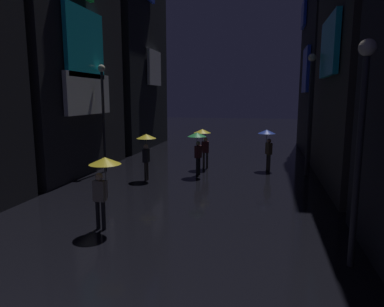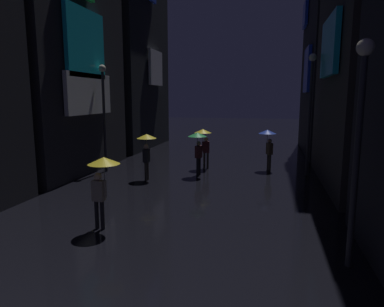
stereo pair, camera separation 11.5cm
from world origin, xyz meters
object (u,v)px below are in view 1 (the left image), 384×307
pedestrian_foreground_right_yellow (146,144)px  pedestrian_far_right_green (197,142)px  streetlamp_right_near (361,127)px  pedestrian_foreground_left_yellow (103,173)px  streetlamp_left_far (103,106)px  pedestrian_midstreet_left_blue (267,138)px  streetlamp_right_far (310,101)px  pedestrian_midstreet_centre_yellow (203,138)px

pedestrian_foreground_right_yellow → pedestrian_far_right_green: 2.51m
streetlamp_right_near → pedestrian_foreground_left_yellow: bearing=172.7°
pedestrian_far_right_green → streetlamp_left_far: (-4.79, -0.14, 1.70)m
pedestrian_foreground_right_yellow → streetlamp_left_far: (-2.68, 1.23, 1.70)m
pedestrian_foreground_left_yellow → streetlamp_left_far: size_ratio=0.39×
pedestrian_midstreet_left_blue → streetlamp_right_far: streetlamp_right_far is taller
pedestrian_midstreet_left_blue → pedestrian_foreground_right_yellow: (-5.41, -3.38, 0.00)m
pedestrian_foreground_right_yellow → streetlamp_right_far: bearing=19.3°
streetlamp_right_far → pedestrian_far_right_green: bearing=-167.1°
pedestrian_far_right_green → pedestrian_foreground_right_yellow: bearing=-147.1°
pedestrian_foreground_right_yellow → pedestrian_midstreet_centre_yellow: (2.09, 3.06, 0.00)m
pedestrian_foreground_left_yellow → streetlamp_right_far: bearing=53.1°
pedestrian_midstreet_centre_yellow → streetlamp_right_far: streetlamp_right_far is taller
pedestrian_midstreet_centre_yellow → pedestrian_midstreet_left_blue: bearing=5.6°
streetlamp_right_near → pedestrian_foreground_right_yellow: bearing=137.0°
pedestrian_foreground_right_yellow → pedestrian_foreground_left_yellow: (0.88, -6.00, 0.00)m
pedestrian_midstreet_centre_yellow → streetlamp_right_far: size_ratio=0.37×
pedestrian_far_right_green → streetlamp_right_far: 5.68m
pedestrian_foreground_right_yellow → pedestrian_far_right_green: same height
pedestrian_midstreet_centre_yellow → streetlamp_left_far: (-4.78, -1.83, 1.70)m
pedestrian_midstreet_left_blue → pedestrian_midstreet_centre_yellow: bearing=-174.4°
pedestrian_far_right_green → streetlamp_left_far: streetlamp_left_far is taller
pedestrian_midstreet_left_blue → streetlamp_left_far: bearing=-165.1°
pedestrian_foreground_left_yellow → streetlamp_left_far: 8.24m
pedestrian_foreground_left_yellow → streetlamp_left_far: (-3.57, 7.23, 1.70)m
pedestrian_foreground_right_yellow → pedestrian_midstreet_left_blue: bearing=32.0°
pedestrian_foreground_right_yellow → streetlamp_left_far: size_ratio=0.39×
streetlamp_right_far → streetlamp_right_near: (-0.00, -9.38, -0.45)m
streetlamp_right_far → pedestrian_foreground_right_yellow: bearing=-160.7°
pedestrian_midstreet_left_blue → pedestrian_foreground_right_yellow: same height
streetlamp_left_far → streetlamp_right_near: (10.00, -8.05, -0.22)m
streetlamp_left_far → pedestrian_far_right_green: bearing=1.7°
streetlamp_right_near → streetlamp_right_far: bearing=90.0°
streetlamp_right_far → streetlamp_right_near: 9.40m
pedestrian_midstreet_left_blue → pedestrian_midstreet_centre_yellow: same height
streetlamp_left_far → pedestrian_foreground_right_yellow: bearing=-24.6°
streetlamp_left_far → pedestrian_midstreet_left_blue: bearing=14.9°
pedestrian_midstreet_left_blue → pedestrian_foreground_left_yellow: 10.42m
pedestrian_midstreet_left_blue → streetlamp_right_near: size_ratio=0.43×
pedestrian_midstreet_left_blue → pedestrian_midstreet_centre_yellow: size_ratio=1.00×
pedestrian_foreground_left_yellow → streetlamp_right_far: size_ratio=0.37×
pedestrian_midstreet_centre_yellow → streetlamp_right_near: 11.28m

